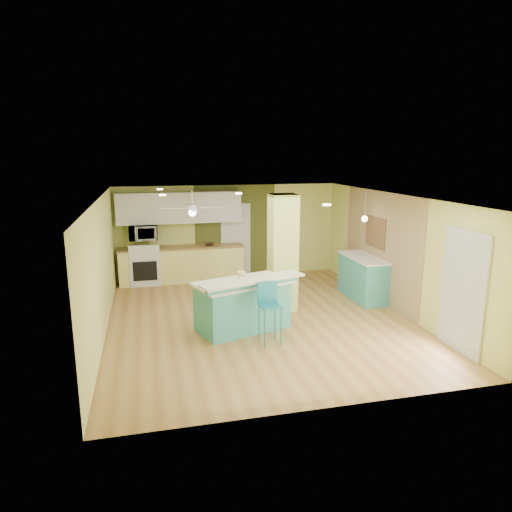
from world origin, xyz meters
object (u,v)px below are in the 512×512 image
(fruit_bowl, at_px, (209,244))
(canister, at_px, (241,275))
(bar_stool, at_px, (269,303))
(peninsula, at_px, (243,304))
(side_counter, at_px, (363,277))

(fruit_bowl, xyz_separation_m, canister, (0.14, -3.46, 0.05))
(bar_stool, bearing_deg, fruit_bowl, 91.15)
(peninsula, bearing_deg, canister, 70.12)
(peninsula, relative_size, side_counter, 1.40)
(side_counter, xyz_separation_m, fruit_bowl, (-3.26, 2.41, 0.47))
(bar_stool, distance_m, side_counter, 3.42)
(fruit_bowl, relative_size, canister, 1.65)
(peninsula, distance_m, canister, 0.55)
(bar_stool, distance_m, fruit_bowl, 4.38)
(side_counter, bearing_deg, peninsula, -158.35)
(peninsula, relative_size, bar_stool, 1.97)
(bar_stool, bearing_deg, canister, 104.62)
(peninsula, distance_m, side_counter, 3.36)
(peninsula, bearing_deg, fruit_bowl, 73.88)
(canister, bearing_deg, side_counter, 18.69)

